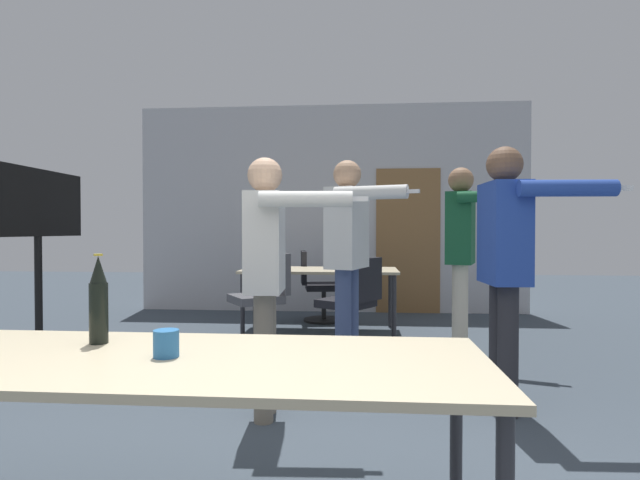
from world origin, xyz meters
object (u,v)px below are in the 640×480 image
object	(u,v)px
person_far_watching	(349,243)
beer_bottle	(99,301)
office_chair_far_left	(318,289)
tv_screen	(38,242)
person_right_polo	(506,251)
office_chair_far_right	(352,306)
office_chair_near_pushed	(263,302)
person_left_plaid	(462,241)
drink_cup	(166,343)
person_center_tall	(267,260)

from	to	relation	value
person_far_watching	beer_bottle	world-z (taller)	person_far_watching
office_chair_far_left	beer_bottle	bearing A→B (deg)	-15.11
tv_screen	person_far_watching	size ratio (longest dim) A/B	0.95
person_right_polo	tv_screen	bearing A→B (deg)	-102.53
office_chair_far_right	office_chair_near_pushed	bearing A→B (deg)	120.39
office_chair_near_pushed	person_right_polo	bearing A→B (deg)	-165.08
office_chair_far_right	beer_bottle	world-z (taller)	beer_bottle
person_far_watching	person_right_polo	bearing A→B (deg)	67.33
person_far_watching	person_left_plaid	bearing A→B (deg)	138.37
drink_cup	office_chair_near_pushed	bearing A→B (deg)	95.39
office_chair_near_pushed	person_far_watching	bearing A→B (deg)	-165.23
office_chair_far_right	drink_cup	bearing A→B (deg)	-157.47
person_far_watching	office_chair_near_pushed	xyz separation A→B (m)	(-0.89, 0.80, -0.62)
person_left_plaid	office_chair_near_pushed	bearing A→B (deg)	-78.08
person_left_plaid	office_chair_far_left	distance (m)	2.28
person_right_polo	person_center_tall	distance (m)	1.53
tv_screen	office_chair_far_left	xyz separation A→B (m)	(2.12, 2.46, -0.66)
person_left_plaid	beer_bottle	distance (m)	3.54
office_chair_far_left	office_chair_far_right	distance (m)	1.50
person_left_plaid	office_chair_far_left	bearing A→B (deg)	-118.84
person_left_plaid	person_right_polo	world-z (taller)	person_left_plaid
office_chair_near_pushed	drink_cup	bearing A→B (deg)	151.83
beer_bottle	office_chair_far_left	bearing A→B (deg)	83.89
person_center_tall	office_chair_near_pushed	world-z (taller)	person_center_tall
person_far_watching	office_chair_far_right	xyz separation A→B (m)	(0.02, 0.76, -0.65)
office_chair_far_left	person_right_polo	bearing A→B (deg)	16.60
person_far_watching	person_left_plaid	size ratio (longest dim) A/B	1.00
office_chair_far_left	drink_cup	xyz separation A→B (m)	(-0.13, -4.69, 0.35)
beer_bottle	drink_cup	distance (m)	0.41
person_right_polo	office_chair_far_left	distance (m)	3.49
tv_screen	person_right_polo	world-z (taller)	person_right_polo
person_right_polo	drink_cup	world-z (taller)	person_right_polo
person_center_tall	drink_cup	bearing A→B (deg)	-7.28
tv_screen	person_far_watching	distance (m)	2.59
office_chair_far_left	office_chair_near_pushed	bearing A→B (deg)	-26.72
person_far_watching	office_chair_far_left	size ratio (longest dim) A/B	1.94
tv_screen	office_chair_far_left	bearing A→B (deg)	-40.78
person_center_tall	office_chair_far_left	bearing A→B (deg)	176.38
office_chair_near_pushed	drink_cup	size ratio (longest dim) A/B	9.81
person_far_watching	office_chair_far_right	world-z (taller)	person_far_watching
person_far_watching	office_chair_far_left	xyz separation A→B (m)	(-0.45, 2.19, -0.65)
person_center_tall	tv_screen	bearing A→B (deg)	-115.35
person_right_polo	beer_bottle	size ratio (longest dim) A/B	4.82
tv_screen	person_far_watching	bearing A→B (deg)	-83.90
office_chair_far_right	beer_bottle	distance (m)	3.25
tv_screen	drink_cup	size ratio (longest dim) A/B	17.55
person_center_tall	beer_bottle	world-z (taller)	person_center_tall
person_far_watching	beer_bottle	xyz separation A→B (m)	(-0.93, -2.32, -0.17)
office_chair_near_pushed	drink_cup	distance (m)	3.33
person_far_watching	person_right_polo	size ratio (longest dim) A/B	1.03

